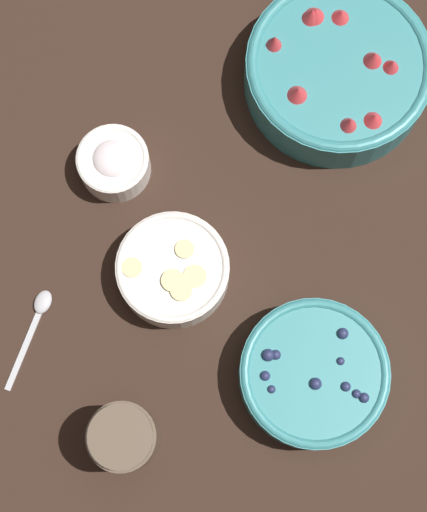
# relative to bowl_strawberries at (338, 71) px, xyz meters

# --- Properties ---
(ground_plane) EXTENTS (4.00, 4.00, 0.00)m
(ground_plane) POSITION_rel_bowl_strawberries_xyz_m (0.27, 0.10, -0.04)
(ground_plane) COLOR black
(bowl_strawberries) EXTENTS (0.25, 0.25, 0.09)m
(bowl_strawberries) POSITION_rel_bowl_strawberries_xyz_m (0.00, 0.00, 0.00)
(bowl_strawberries) COLOR teal
(bowl_strawberries) RESTS_ON ground_plane
(bowl_blueberries) EXTENTS (0.19, 0.19, 0.07)m
(bowl_blueberries) POSITION_rel_bowl_strawberries_xyz_m (0.31, 0.27, -0.01)
(bowl_blueberries) COLOR teal
(bowl_blueberries) RESTS_ON ground_plane
(bowl_bananas) EXTENTS (0.15, 0.15, 0.05)m
(bowl_bananas) POSITION_rel_bowl_strawberries_xyz_m (0.35, 0.05, -0.01)
(bowl_bananas) COLOR silver
(bowl_bananas) RESTS_ON ground_plane
(bowl_cream) EXTENTS (0.10, 0.10, 0.06)m
(bowl_cream) POSITION_rel_bowl_strawberries_xyz_m (0.31, -0.11, -0.01)
(bowl_cream) COLOR white
(bowl_cream) RESTS_ON ground_plane
(jar_chocolate) EXTENTS (0.08, 0.08, 0.11)m
(jar_chocolate) POSITION_rel_bowl_strawberries_xyz_m (0.53, 0.17, 0.01)
(jar_chocolate) COLOR brown
(jar_chocolate) RESTS_ON ground_plane
(spoon) EXTENTS (0.13, 0.08, 0.01)m
(spoon) POSITION_rel_bowl_strawberries_xyz_m (0.52, -0.02, -0.04)
(spoon) COLOR #B2B2B7
(spoon) RESTS_ON ground_plane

